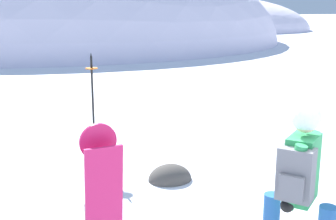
% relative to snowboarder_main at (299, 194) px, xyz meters
% --- Properties ---
extents(ridge_peak_main, '(32.67, 29.40, 14.46)m').
position_rel_snowboarder_main_xyz_m(ridge_peak_main, '(4.02, 30.70, -0.92)').
color(ridge_peak_main, white).
rests_on(ridge_peak_main, ground).
extents(ridge_peak_far, '(23.56, 21.20, 7.77)m').
position_rel_snowboarder_main_xyz_m(ridge_peak_far, '(23.90, 43.01, -0.92)').
color(ridge_peak_far, white).
rests_on(ridge_peak_far, ground).
extents(snowboarder_main, '(1.16, 1.57, 1.71)m').
position_rel_snowboarder_main_xyz_m(snowboarder_main, '(0.00, 0.00, 0.00)').
color(snowboarder_main, yellow).
rests_on(snowboarder_main, ground).
extents(piste_marker_near, '(0.20, 0.20, 1.77)m').
position_rel_snowboarder_main_xyz_m(piste_marker_near, '(-0.66, 4.28, 0.10)').
color(piste_marker_near, black).
rests_on(piste_marker_near, ground).
extents(rock_dark, '(0.65, 0.56, 0.46)m').
position_rel_snowboarder_main_xyz_m(rock_dark, '(0.06, 2.79, -0.92)').
color(rock_dark, '#4C4742').
rests_on(rock_dark, ground).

